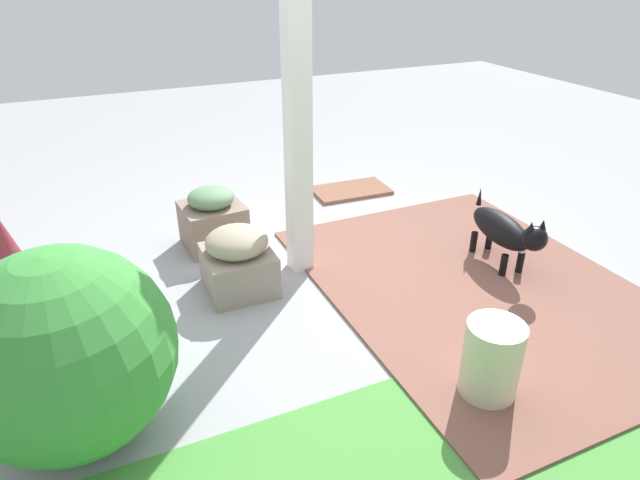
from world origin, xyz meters
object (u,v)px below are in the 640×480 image
(porch_pillar, at_px, (297,113))
(stone_planter_nearest, at_px, (213,219))
(stone_planter_near, at_px, (238,260))
(doormat, at_px, (351,190))
(ceramic_urn, at_px, (491,360))
(round_shrub, at_px, (66,352))
(dog, at_px, (505,231))
(terracotta_pot_spiky, at_px, (7,258))

(porch_pillar, bearing_deg, stone_planter_nearest, -51.16)
(stone_planter_near, xyz_separation_m, doormat, (-1.33, -1.10, -0.19))
(porch_pillar, bearing_deg, ceramic_urn, 103.72)
(stone_planter_near, height_order, round_shrub, round_shrub)
(porch_pillar, xyz_separation_m, ceramic_urn, (-0.35, 1.44, -0.83))
(round_shrub, height_order, ceramic_urn, round_shrub)
(porch_pillar, relative_size, round_shrub, 2.35)
(dog, bearing_deg, ceramic_urn, 46.91)
(stone_planter_near, height_order, doormat, stone_planter_near)
(stone_planter_near, distance_m, dog, 1.70)
(doormat, bearing_deg, porch_pillar, 48.62)
(terracotta_pot_spiky, height_order, dog, terracotta_pot_spiky)
(round_shrub, xyz_separation_m, terracotta_pot_spiky, (0.31, -1.27, -0.16))
(stone_planter_nearest, distance_m, terracotta_pot_spiky, 1.27)
(stone_planter_nearest, relative_size, stone_planter_near, 1.03)
(stone_planter_nearest, bearing_deg, porch_pillar, 128.84)
(stone_planter_nearest, xyz_separation_m, doormat, (-1.33, -0.48, -0.19))
(round_shrub, bearing_deg, terracotta_pot_spiky, -76.46)
(round_shrub, xyz_separation_m, dog, (-2.58, -0.39, -0.17))
(doormat, bearing_deg, stone_planter_near, 39.66)
(stone_planter_nearest, xyz_separation_m, terracotta_pot_spiky, (1.25, 0.19, 0.08))
(porch_pillar, xyz_separation_m, dog, (-1.20, 0.53, -0.76))
(stone_planter_near, relative_size, round_shrub, 0.49)
(ceramic_urn, bearing_deg, porch_pillar, -76.28)
(stone_planter_nearest, height_order, terracotta_pot_spiky, terracotta_pot_spiky)
(porch_pillar, distance_m, doormat, 1.69)
(stone_planter_nearest, bearing_deg, ceramic_urn, 111.63)
(round_shrub, bearing_deg, ceramic_urn, 163.32)
(stone_planter_nearest, bearing_deg, terracotta_pot_spiky, 8.70)
(terracotta_pot_spiky, relative_size, ceramic_urn, 1.51)
(ceramic_urn, bearing_deg, stone_planter_nearest, -68.37)
(porch_pillar, bearing_deg, doormat, -131.38)
(porch_pillar, height_order, ceramic_urn, porch_pillar)
(stone_planter_near, xyz_separation_m, ceramic_urn, (-0.79, 1.35, -0.01))
(porch_pillar, xyz_separation_m, stone_planter_nearest, (0.43, -0.54, -0.82))
(terracotta_pot_spiky, xyz_separation_m, ceramic_urn, (-2.04, 1.79, -0.09))
(round_shrub, relative_size, ceramic_urn, 2.24)
(stone_planter_near, height_order, dog, dog)
(stone_planter_nearest, height_order, doormat, stone_planter_nearest)
(stone_planter_near, bearing_deg, dog, 164.94)
(stone_planter_near, height_order, ceramic_urn, stone_planter_near)
(terracotta_pot_spiky, bearing_deg, porch_pillar, 168.38)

